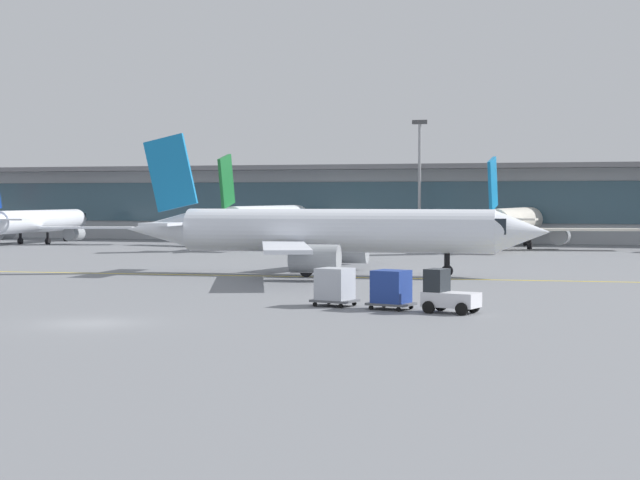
% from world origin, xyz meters
% --- Properties ---
extents(ground_plane, '(400.00, 400.00, 0.00)m').
position_xyz_m(ground_plane, '(0.00, 0.00, 0.00)').
color(ground_plane, slate).
extents(taxiway_centreline_stripe, '(109.78, 7.67, 0.01)m').
position_xyz_m(taxiway_centreline_stripe, '(2.66, 29.08, 0.00)').
color(taxiway_centreline_stripe, yellow).
rests_on(taxiway_centreline_stripe, ground_plane).
extents(terminal_concourse, '(214.89, 11.00, 9.60)m').
position_xyz_m(terminal_concourse, '(0.00, 91.03, 4.92)').
color(terminal_concourse, '#9EA3A8').
rests_on(terminal_concourse, ground_plane).
extents(gate_airplane_1, '(24.60, 26.48, 8.77)m').
position_xyz_m(gate_airplane_1, '(-45.41, 70.64, 2.63)').
color(gate_airplane_1, silver).
rests_on(gate_airplane_1, ground_plane).
extents(gate_airplane_2, '(28.10, 30.13, 10.01)m').
position_xyz_m(gate_airplane_2, '(-16.97, 71.62, 3.00)').
color(gate_airplane_2, white).
rests_on(gate_airplane_2, ground_plane).
extents(gate_airplane_3, '(26.84, 28.94, 9.58)m').
position_xyz_m(gate_airplane_3, '(10.40, 74.47, 2.87)').
color(gate_airplane_3, silver).
rests_on(gate_airplane_3, ground_plane).
extents(taxiing_regional_jet, '(30.92, 28.69, 10.24)m').
position_xyz_m(taxiing_regional_jet, '(2.27, 31.05, 3.07)').
color(taxiing_regional_jet, silver).
rests_on(taxiing_regional_jet, ground_plane).
extents(baggage_tug, '(2.87, 2.14, 2.10)m').
position_xyz_m(baggage_tug, '(14.29, 8.68, 0.89)').
color(baggage_tug, silver).
rests_on(baggage_tug, ground_plane).
extents(cargo_dolly_lead, '(2.43, 2.07, 1.94)m').
position_xyz_m(cargo_dolly_lead, '(11.39, 9.42, 1.05)').
color(cargo_dolly_lead, '#595B60').
rests_on(cargo_dolly_lead, ground_plane).
extents(cargo_dolly_trailing, '(2.43, 2.07, 1.94)m').
position_xyz_m(cargo_dolly_trailing, '(8.28, 10.21, 1.05)').
color(cargo_dolly_trailing, '#595B60').
rests_on(cargo_dolly_trailing, ground_plane).
extents(apron_light_mast_1, '(1.80, 0.36, 14.72)m').
position_xyz_m(apron_light_mast_1, '(-1.63, 82.94, 8.05)').
color(apron_light_mast_1, gray).
rests_on(apron_light_mast_1, ground_plane).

